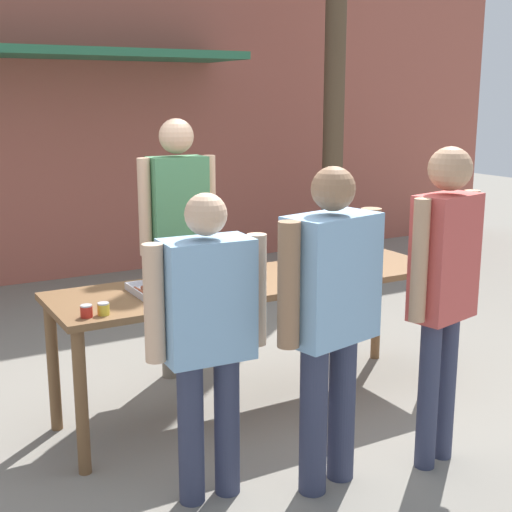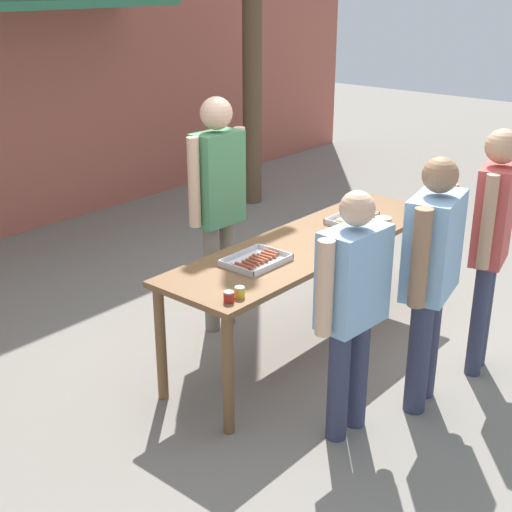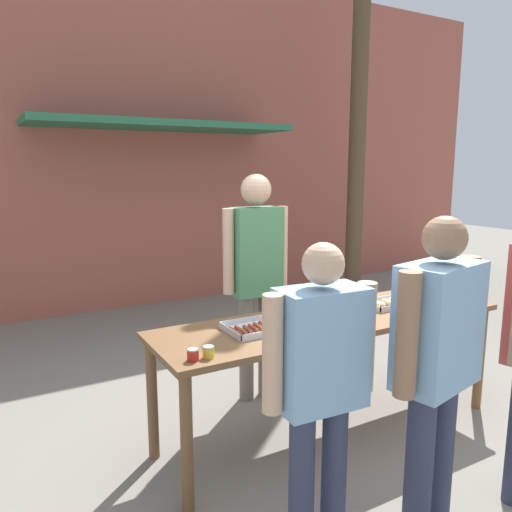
{
  "view_description": "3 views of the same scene",
  "coord_description": "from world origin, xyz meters",
  "px_view_note": "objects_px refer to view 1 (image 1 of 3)",
  "views": [
    {
      "loc": [
        -2.14,
        -3.8,
        2.0
      ],
      "look_at": [
        0.0,
        0.0,
        1.01
      ],
      "focal_mm": 50.0,
      "sensor_mm": 36.0,
      "label": 1
    },
    {
      "loc": [
        -3.96,
        -2.85,
        2.65
      ],
      "look_at": [
        -0.6,
        0.02,
        0.91
      ],
      "focal_mm": 50.0,
      "sensor_mm": 36.0,
      "label": 2
    },
    {
      "loc": [
        -2.13,
        -2.66,
        1.9
      ],
      "look_at": [
        -0.21,
        0.73,
        1.2
      ],
      "focal_mm": 35.0,
      "sensor_mm": 36.0,
      "label": 3
    }
  ],
  "objects_px": {
    "food_tray_sausages": "(167,288)",
    "beer_cup": "(422,259)",
    "person_customer_with_cup": "(444,278)",
    "person_customer_waiting_in_line": "(330,305)",
    "food_tray_buns": "(327,265)",
    "person_customer_holding_hotdog": "(208,325)",
    "condiment_jar_ketchup": "(103,309)",
    "person_server_behind_table": "(178,224)",
    "condiment_jar_mustard": "(86,311)"
  },
  "relations": [
    {
      "from": "food_tray_sausages",
      "to": "beer_cup",
      "type": "distance_m",
      "value": 1.77
    },
    {
      "from": "person_customer_with_cup",
      "to": "person_customer_waiting_in_line",
      "type": "height_order",
      "value": "person_customer_with_cup"
    },
    {
      "from": "person_customer_waiting_in_line",
      "to": "food_tray_buns",
      "type": "bearing_deg",
      "value": -136.47
    },
    {
      "from": "food_tray_sausages",
      "to": "beer_cup",
      "type": "bearing_deg",
      "value": -8.64
    },
    {
      "from": "beer_cup",
      "to": "person_customer_waiting_in_line",
      "type": "bearing_deg",
      "value": -149.14
    },
    {
      "from": "person_customer_with_cup",
      "to": "person_customer_waiting_in_line",
      "type": "xyz_separation_m",
      "value": [
        -0.66,
        0.1,
        -0.08
      ]
    },
    {
      "from": "food_tray_sausages",
      "to": "person_customer_holding_hotdog",
      "type": "relative_size",
      "value": 0.27
    },
    {
      "from": "condiment_jar_ketchup",
      "to": "person_server_behind_table",
      "type": "bearing_deg",
      "value": 48.84
    },
    {
      "from": "food_tray_buns",
      "to": "person_customer_holding_hotdog",
      "type": "xyz_separation_m",
      "value": [
        -1.31,
        -0.86,
        0.04
      ]
    },
    {
      "from": "person_server_behind_table",
      "to": "person_customer_holding_hotdog",
      "type": "distance_m",
      "value": 1.67
    },
    {
      "from": "person_customer_waiting_in_line",
      "to": "person_server_behind_table",
      "type": "bearing_deg",
      "value": -100.24
    },
    {
      "from": "person_customer_holding_hotdog",
      "to": "beer_cup",
      "type": "bearing_deg",
      "value": -159.34
    },
    {
      "from": "person_server_behind_table",
      "to": "person_customer_waiting_in_line",
      "type": "xyz_separation_m",
      "value": [
        0.05,
        -1.76,
        -0.14
      ]
    },
    {
      "from": "condiment_jar_ketchup",
      "to": "person_customer_holding_hotdog",
      "type": "bearing_deg",
      "value": -60.33
    },
    {
      "from": "food_tray_buns",
      "to": "person_customer_with_cup",
      "type": "height_order",
      "value": "person_customer_with_cup"
    },
    {
      "from": "food_tray_buns",
      "to": "person_server_behind_table",
      "type": "height_order",
      "value": "person_server_behind_table"
    },
    {
      "from": "person_server_behind_table",
      "to": "person_customer_with_cup",
      "type": "distance_m",
      "value": 1.99
    },
    {
      "from": "food_tray_sausages",
      "to": "person_customer_with_cup",
      "type": "distance_m",
      "value": 1.6
    },
    {
      "from": "food_tray_buns",
      "to": "condiment_jar_mustard",
      "type": "bearing_deg",
      "value": -170.94
    },
    {
      "from": "condiment_jar_ketchup",
      "to": "person_server_behind_table",
      "type": "xyz_separation_m",
      "value": [
        0.86,
        0.99,
        0.23
      ]
    },
    {
      "from": "food_tray_buns",
      "to": "person_customer_holding_hotdog",
      "type": "bearing_deg",
      "value": -146.62
    },
    {
      "from": "food_tray_buns",
      "to": "person_customer_with_cup",
      "type": "xyz_separation_m",
      "value": [
        -0.07,
        -1.15,
        0.18
      ]
    },
    {
      "from": "person_server_behind_table",
      "to": "person_customer_waiting_in_line",
      "type": "distance_m",
      "value": 1.77
    },
    {
      "from": "person_server_behind_table",
      "to": "person_customer_holding_hotdog",
      "type": "bearing_deg",
      "value": -106.75
    },
    {
      "from": "food_tray_sausages",
      "to": "condiment_jar_mustard",
      "type": "distance_m",
      "value": 0.63
    },
    {
      "from": "food_tray_sausages",
      "to": "food_tray_buns",
      "type": "height_order",
      "value": "food_tray_buns"
    },
    {
      "from": "food_tray_sausages",
      "to": "person_server_behind_table",
      "type": "bearing_deg",
      "value": 61.53
    },
    {
      "from": "condiment_jar_mustard",
      "to": "person_customer_holding_hotdog",
      "type": "height_order",
      "value": "person_customer_holding_hotdog"
    },
    {
      "from": "person_customer_with_cup",
      "to": "person_server_behind_table",
      "type": "bearing_deg",
      "value": -82.18
    },
    {
      "from": "beer_cup",
      "to": "food_tray_buns",
      "type": "bearing_deg",
      "value": 155.46
    },
    {
      "from": "food_tray_sausages",
      "to": "person_customer_waiting_in_line",
      "type": "xyz_separation_m",
      "value": [
        0.44,
        -1.05,
        0.11
      ]
    },
    {
      "from": "food_tray_buns",
      "to": "person_customer_waiting_in_line",
      "type": "xyz_separation_m",
      "value": [
        -0.72,
        -1.05,
        0.1
      ]
    },
    {
      "from": "beer_cup",
      "to": "person_customer_with_cup",
      "type": "relative_size",
      "value": 0.06
    },
    {
      "from": "food_tray_sausages",
      "to": "condiment_jar_mustard",
      "type": "xyz_separation_m",
      "value": [
        -0.57,
        -0.27,
        0.02
      ]
    },
    {
      "from": "condiment_jar_mustard",
      "to": "condiment_jar_ketchup",
      "type": "distance_m",
      "value": 0.09
    },
    {
      "from": "food_tray_buns",
      "to": "condiment_jar_ketchup",
      "type": "height_order",
      "value": "condiment_jar_ketchup"
    },
    {
      "from": "person_customer_with_cup",
      "to": "condiment_jar_mustard",
      "type": "bearing_deg",
      "value": -40.88
    },
    {
      "from": "beer_cup",
      "to": "person_server_behind_table",
      "type": "relative_size",
      "value": 0.05
    },
    {
      "from": "food_tray_buns",
      "to": "beer_cup",
      "type": "height_order",
      "value": "beer_cup"
    },
    {
      "from": "person_customer_holding_hotdog",
      "to": "person_customer_waiting_in_line",
      "type": "distance_m",
      "value": 0.62
    },
    {
      "from": "food_tray_buns",
      "to": "person_customer_waiting_in_line",
      "type": "bearing_deg",
      "value": -124.47
    },
    {
      "from": "condiment_jar_mustard",
      "to": "beer_cup",
      "type": "bearing_deg",
      "value": 0.16
    },
    {
      "from": "food_tray_sausages",
      "to": "person_customer_waiting_in_line",
      "type": "bearing_deg",
      "value": -67.35
    },
    {
      "from": "food_tray_buns",
      "to": "beer_cup",
      "type": "bearing_deg",
      "value": -24.54
    },
    {
      "from": "condiment_jar_mustard",
      "to": "condiment_jar_ketchup",
      "type": "xyz_separation_m",
      "value": [
        0.09,
        -0.0,
        0.0
      ]
    },
    {
      "from": "food_tray_sausages",
      "to": "food_tray_buns",
      "type": "distance_m",
      "value": 1.16
    },
    {
      "from": "condiment_jar_mustard",
      "to": "beer_cup",
      "type": "distance_m",
      "value": 2.32
    },
    {
      "from": "beer_cup",
      "to": "food_tray_sausages",
      "type": "bearing_deg",
      "value": 171.36
    },
    {
      "from": "condiment_jar_mustard",
      "to": "person_customer_holding_hotdog",
      "type": "distance_m",
      "value": 0.72
    },
    {
      "from": "person_server_behind_table",
      "to": "person_customer_waiting_in_line",
      "type": "relative_size",
      "value": 1.11
    }
  ]
}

